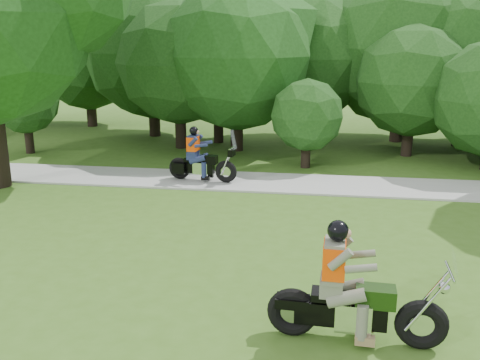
{
  "coord_description": "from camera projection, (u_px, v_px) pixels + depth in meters",
  "views": [
    {
      "loc": [
        -0.94,
        -7.91,
        4.49
      ],
      "look_at": [
        -2.78,
        4.41,
        1.07
      ],
      "focal_mm": 40.0,
      "sensor_mm": 36.0,
      "label": 1
    }
  ],
  "objects": [
    {
      "name": "touring_motorcycle",
      "position": [
        198.0,
        161.0,
        16.54
      ],
      "size": [
        2.23,
        0.84,
        1.7
      ],
      "rotation": [
        0.0,
        0.0,
        -0.13
      ],
      "color": "black",
      "rests_on": "walkway"
    },
    {
      "name": "ground",
      "position": [
        370.0,
        322.0,
        8.6
      ],
      "size": [
        100.0,
        100.0,
        0.0
      ],
      "primitive_type": "plane",
      "color": "#395E1B",
      "rests_on": "ground"
    },
    {
      "name": "walkway",
      "position": [
        348.0,
        186.0,
        16.22
      ],
      "size": [
        60.0,
        2.2,
        0.06
      ],
      "primitive_type": "cube",
      "color": "#9D9D98",
      "rests_on": "ground"
    },
    {
      "name": "chopper_motorcycle",
      "position": [
        348.0,
        298.0,
        7.91
      ],
      "size": [
        2.68,
        0.71,
        1.91
      ],
      "rotation": [
        0.0,
        0.0,
        -0.05
      ],
      "color": "black",
      "rests_on": "ground"
    },
    {
      "name": "tree_line",
      "position": [
        378.0,
        57.0,
        21.54
      ],
      "size": [
        39.55,
        11.48,
        7.7
      ],
      "color": "black",
      "rests_on": "ground"
    }
  ]
}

